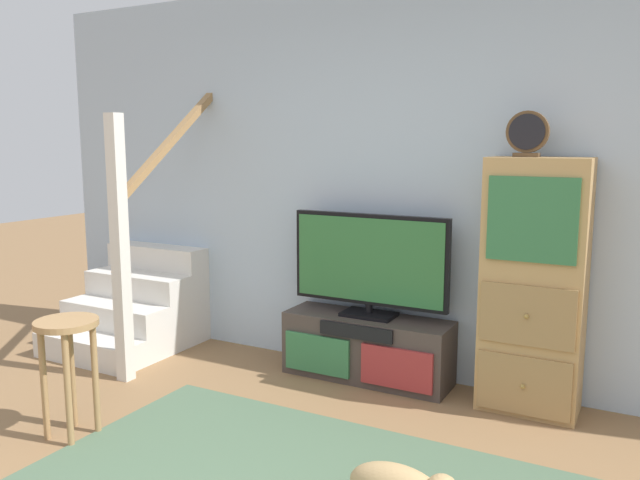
% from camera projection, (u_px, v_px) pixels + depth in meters
% --- Properties ---
extents(back_wall, '(6.40, 0.12, 2.70)m').
position_uv_depth(back_wall, '(426.00, 182.00, 4.29)').
color(back_wall, '#A8BCD1').
rests_on(back_wall, ground_plane).
extents(media_console, '(1.15, 0.38, 0.44)m').
position_uv_depth(media_console, '(367.00, 348.00, 4.37)').
color(media_console, '#423833').
rests_on(media_console, ground_plane).
extents(television, '(1.11, 0.22, 0.70)m').
position_uv_depth(television, '(369.00, 262.00, 4.30)').
color(television, black).
rests_on(television, media_console).
extents(side_cabinet, '(0.58, 0.38, 1.53)m').
position_uv_depth(side_cabinet, '(534.00, 287.00, 3.79)').
color(side_cabinet, tan).
rests_on(side_cabinet, ground_plane).
extents(desk_clock, '(0.24, 0.08, 0.26)m').
position_uv_depth(desk_clock, '(527.00, 134.00, 3.68)').
color(desk_clock, '#4C3823').
rests_on(desk_clock, side_cabinet).
extents(staircase, '(1.00, 1.36, 2.20)m').
position_uv_depth(staircase, '(153.00, 294.00, 5.26)').
color(staircase, silver).
rests_on(staircase, ground_plane).
extents(bar_stool_near, '(0.34, 0.34, 0.66)m').
position_uv_depth(bar_stool_near, '(68.00, 349.00, 3.48)').
color(bar_stool_near, '#A37A4C').
rests_on(bar_stool_near, ground_plane).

